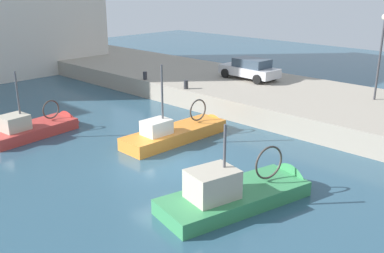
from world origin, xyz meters
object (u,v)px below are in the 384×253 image
at_px(fishing_boat_orange, 180,137).
at_px(mooring_bollard_south, 186,85).
at_px(fishing_boat_red, 39,132).
at_px(fishing_boat_green, 243,198).
at_px(parked_car_silver, 250,69).
at_px(quay_streetlamp, 382,43).
at_px(mooring_bollard_mid, 145,76).

xyz_separation_m(fishing_boat_orange, mooring_bollard_south, (4.46, 3.98, 1.38)).
distance_m(fishing_boat_red, fishing_boat_orange, 7.58).
xyz_separation_m(fishing_boat_red, fishing_boat_orange, (4.70, -5.95, -0.01)).
bearing_deg(fishing_boat_green, mooring_bollard_south, 53.93).
height_order(fishing_boat_orange, fishing_boat_green, fishing_boat_orange).
height_order(parked_car_silver, mooring_bollard_south, parked_car_silver).
relative_size(fishing_boat_orange, quay_streetlamp, 1.39).
distance_m(mooring_bollard_south, mooring_bollard_mid, 4.00).
xyz_separation_m(mooring_bollard_south, mooring_bollard_mid, (0.00, 4.00, 0.00)).
height_order(fishing_boat_green, parked_car_silver, fishing_boat_green).
bearing_deg(fishing_boat_red, mooring_bollard_south, -12.14).
xyz_separation_m(fishing_boat_green, mooring_bollard_south, (7.65, 10.50, 1.32)).
distance_m(parked_car_silver, mooring_bollard_mid, 7.30).
distance_m(fishing_boat_red, mooring_bollard_south, 9.46).
relative_size(fishing_boat_red, quay_streetlamp, 1.15).
bearing_deg(fishing_boat_orange, mooring_bollard_south, 41.77).
bearing_deg(quay_streetlamp, fishing_boat_green, -176.64).
relative_size(fishing_boat_red, mooring_bollard_south, 10.12).
relative_size(parked_car_silver, quay_streetlamp, 0.89).
relative_size(mooring_bollard_south, mooring_bollard_mid, 1.00).
xyz_separation_m(fishing_boat_red, mooring_bollard_mid, (9.15, 2.03, 1.36)).
bearing_deg(fishing_boat_red, fishing_boat_green, -83.12).
height_order(fishing_boat_red, fishing_boat_orange, fishing_boat_orange).
height_order(parked_car_silver, mooring_bollard_mid, parked_car_silver).
height_order(fishing_boat_red, quay_streetlamp, quay_streetlamp).
distance_m(fishing_boat_green, mooring_bollard_south, 13.06).
relative_size(fishing_boat_red, fishing_boat_orange, 0.83).
xyz_separation_m(parked_car_silver, mooring_bollard_south, (-5.14, 1.16, -0.47)).
xyz_separation_m(fishing_boat_red, mooring_bollard_south, (9.15, -1.97, 1.36)).
relative_size(fishing_boat_green, mooring_bollard_south, 12.29).
relative_size(fishing_boat_red, fishing_boat_green, 0.82).
bearing_deg(mooring_bollard_south, parked_car_silver, -12.72).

